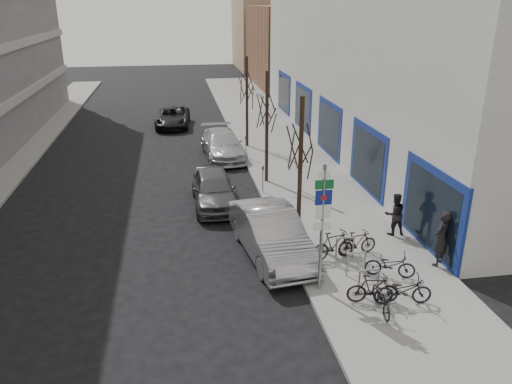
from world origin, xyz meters
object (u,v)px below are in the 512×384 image
object	(u,v)px
tree_near	(301,136)
tree_mid	(267,101)
bike_mid_curb	(390,263)
parked_car_mid	(214,189)
meter_back	(246,145)
bike_near_left	(382,296)
bike_mid_inner	(334,245)
tree_far	(247,81)
bike_far_inner	(357,243)
bike_near_right	(373,289)
bike_far_curb	(403,288)
parked_car_front	(271,234)
highway_sign_pole	(322,221)
pedestrian_far	(395,214)
meter_mid	(263,176)
pedestrian_near	(441,238)
parked_car_back	(223,144)
lane_car	(173,117)
bike_rack	(356,261)
meter_front	(290,226)

from	to	relation	value
tree_near	tree_mid	distance (m)	6.50
bike_mid_curb	parked_car_mid	world-z (taller)	parked_car_mid
meter_back	bike_mid_curb	bearing A→B (deg)	-78.81
bike_near_left	bike_mid_inner	xyz separation A→B (m)	(-0.40, 3.21, 0.06)
tree_far	meter_back	size ratio (longest dim) A/B	4.33
bike_near_left	bike_far_inner	bearing A→B (deg)	86.43
bike_mid_curb	bike_near_right	bearing A→B (deg)	160.93
bike_far_curb	parked_car_front	distance (m)	4.98
highway_sign_pole	pedestrian_far	xyz separation A→B (m)	(3.88, 3.29, -1.47)
pedestrian_far	meter_mid	bearing A→B (deg)	-53.20
tree_far	bike_far_inner	distance (m)	15.09
parked_car_mid	pedestrian_near	size ratio (longest dim) A/B	2.32
tree_mid	bike_mid_inner	bearing A→B (deg)	-84.25
tree_far	meter_mid	world-z (taller)	tree_far
parked_car_back	lane_car	bearing A→B (deg)	105.05
bike_mid_curb	lane_car	bearing A→B (deg)	37.35
bike_near_right	parked_car_back	size ratio (longest dim) A/B	0.30
bike_far_inner	lane_car	world-z (taller)	lane_car
tree_near	tree_mid	world-z (taller)	same
tree_near	meter_back	world-z (taller)	tree_near
bike_near_right	bike_mid_curb	size ratio (longest dim) A/B	0.97
bike_rack	bike_far_curb	xyz separation A→B (m)	(0.78, -1.81, 0.01)
tree_near	bike_near_right	distance (m)	5.81
meter_back	bike_far_inner	distance (m)	12.28
meter_back	meter_front	bearing A→B (deg)	-90.00
bike_rack	lane_car	size ratio (longest dim) A/B	0.46
bike_far_curb	bike_far_inner	world-z (taller)	bike_far_curb
parked_car_mid	lane_car	distance (m)	15.40
meter_back	bike_far_curb	size ratio (longest dim) A/B	0.74
bike_mid_inner	pedestrian_far	distance (m)	3.24
bike_far_inner	bike_mid_curb	bearing A→B (deg)	-172.33
bike_near_left	lane_car	xyz separation A→B (m)	(-5.68, 24.38, 0.06)
bike_near_right	parked_car_front	world-z (taller)	parked_car_front
parked_car_mid	bike_far_inner	bearing A→B (deg)	-52.38
bike_far_inner	parked_car_mid	bearing A→B (deg)	27.68
tree_far	bike_near_right	bearing A→B (deg)	-86.31
bike_rack	tree_far	distance (m)	16.31
bike_mid_inner	pedestrian_near	world-z (taller)	pedestrian_near
highway_sign_pole	pedestrian_near	size ratio (longest dim) A/B	2.16
highway_sign_pole	meter_back	xyz separation A→B (m)	(-0.25, 14.01, -1.54)
tree_far	meter_front	xyz separation A→B (m)	(-0.45, -13.50, -3.19)
tree_far	meter_front	distance (m)	13.88
bike_rack	bike_near_right	bearing A→B (deg)	-92.49
pedestrian_near	tree_far	bearing A→B (deg)	-112.29
parked_car_front	lane_car	xyz separation A→B (m)	(-3.25, 20.32, -0.17)
meter_mid	pedestrian_far	distance (m)	6.65
bike_near_right	parked_car_mid	bearing A→B (deg)	34.50
highway_sign_pole	meter_mid	size ratio (longest dim) A/B	3.31
meter_front	bike_near_right	world-z (taller)	meter_front
tree_near	meter_mid	size ratio (longest dim) A/B	4.33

